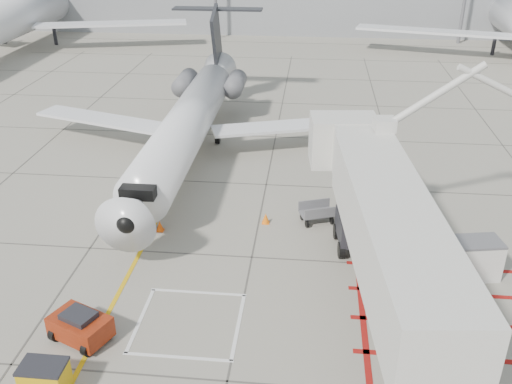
# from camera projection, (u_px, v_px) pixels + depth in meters

# --- Properties ---
(ground_plane) EXTENTS (260.00, 260.00, 0.00)m
(ground_plane) POSITION_uv_depth(u_px,v_px,m) (241.00, 310.00, 23.68)
(ground_plane) COLOR gray
(ground_plane) RESTS_ON ground
(regional_jet) EXTENTS (23.91, 30.15, 7.90)m
(regional_jet) POSITION_uv_depth(u_px,v_px,m) (178.00, 113.00, 34.10)
(regional_jet) COLOR silver
(regional_jet) RESTS_ON ground_plane
(jet_bridge) EXTENTS (10.62, 19.39, 7.45)m
(jet_bridge) POSITION_uv_depth(u_px,v_px,m) (392.00, 247.00, 21.12)
(jet_bridge) COLOR silver
(jet_bridge) RESTS_ON ground_plane
(pushback_tug) EXTENTS (2.62, 2.19, 1.31)m
(pushback_tug) POSITION_uv_depth(u_px,v_px,m) (80.00, 326.00, 21.81)
(pushback_tug) COLOR maroon
(pushback_tug) RESTS_ON ground_plane
(spill_bin) EXTENTS (1.50, 1.00, 1.29)m
(spill_bin) POSITION_uv_depth(u_px,v_px,m) (45.00, 379.00, 19.35)
(spill_bin) COLOR gold
(spill_bin) RESTS_ON ground_plane
(baggage_cart) EXTENTS (2.02, 1.63, 1.10)m
(baggage_cart) POSITION_uv_depth(u_px,v_px,m) (317.00, 213.00, 30.07)
(baggage_cart) COLOR slate
(baggage_cart) RESTS_ON ground_plane
(ground_power_unit) EXTENTS (2.52, 1.75, 1.83)m
(ground_power_unit) POSITION_uv_depth(u_px,v_px,m) (472.00, 258.00, 25.50)
(ground_power_unit) COLOR white
(ground_power_unit) RESTS_ON ground_plane
(cone_nose) EXTENTS (0.41, 0.41, 0.57)m
(cone_nose) POSITION_uv_depth(u_px,v_px,m) (160.00, 226.00, 29.36)
(cone_nose) COLOR #EC520C
(cone_nose) RESTS_ON ground_plane
(cone_side) EXTENTS (0.41, 0.41, 0.57)m
(cone_side) POSITION_uv_depth(u_px,v_px,m) (266.00, 218.00, 30.07)
(cone_side) COLOR orange
(cone_side) RESTS_ON ground_plane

